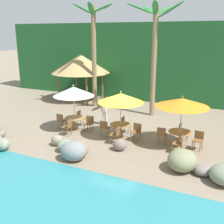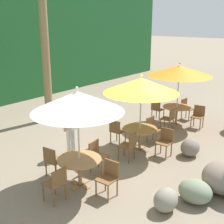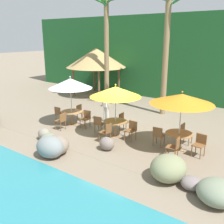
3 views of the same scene
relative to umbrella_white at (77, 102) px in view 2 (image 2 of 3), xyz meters
The scene contains 23 objects.
ground_plane 3.31m from the umbrella_white, ahead, with size 120.00×120.00×0.00m, color gray.
terrace_deck 3.31m from the umbrella_white, ahead, with size 18.00×5.20×0.01m.
rock_seawall 3.79m from the umbrella_white, 57.99° to the right, with size 12.79×3.25×1.02m.
umbrella_white is the anchor object (origin of this frame).
dining_table_white 1.60m from the umbrella_white, behind, with size 1.10×1.10×0.74m.
chair_white_seaward 1.90m from the umbrella_white, 10.82° to the left, with size 0.45×0.46×0.87m.
chair_white_inland 1.90m from the umbrella_white, 99.98° to the left, with size 0.46×0.45×0.87m.
chair_white_left 1.90m from the umbrella_white, behind, with size 0.42×0.43×0.87m.
chair_white_right 1.90m from the umbrella_white, 82.03° to the right, with size 0.44×0.43×0.87m.
umbrella_yellow 2.76m from the umbrella_white, ahead, with size 2.31×2.31×2.46m.
dining_table_yellow 3.19m from the umbrella_white, ahead, with size 1.10×1.10×0.74m.
chair_yellow_seaward 3.99m from the umbrella_white, ahead, with size 0.44×0.45×0.87m.
chair_yellow_inland 3.26m from the umbrella_white, 18.40° to the left, with size 0.44×0.44×0.87m.
chair_yellow_left 2.57m from the umbrella_white, ahead, with size 0.47×0.47×0.87m.
chair_yellow_right 3.44m from the umbrella_white, 15.79° to the right, with size 0.44×0.44×0.87m.
umbrella_orange 5.75m from the umbrella_white, ahead, with size 2.50×2.50×2.47m.
dining_table_orange 5.96m from the umbrella_white, ahead, with size 1.10×1.10×0.74m.
chair_orange_seaward 6.81m from the umbrella_white, ahead, with size 0.47×0.47×0.87m.
chair_orange_inland 6.02m from the umbrella_white, 11.14° to the left, with size 0.44×0.43×0.87m.
chair_orange_left 5.18m from the umbrella_white, ahead, with size 0.44×0.45×0.87m.
chair_orange_right 6.18m from the umbrella_white, ahead, with size 0.47×0.46×0.87m.
palm_tree_second 6.01m from the umbrella_white, 57.70° to the left, with size 3.41×3.58×7.02m.
waiter_in_white 2.23m from the umbrella_white, 52.69° to the left, with size 0.52×0.35×1.70m.
Camera 2 is at (-7.24, -5.11, 4.05)m, focal length 48.34 mm.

